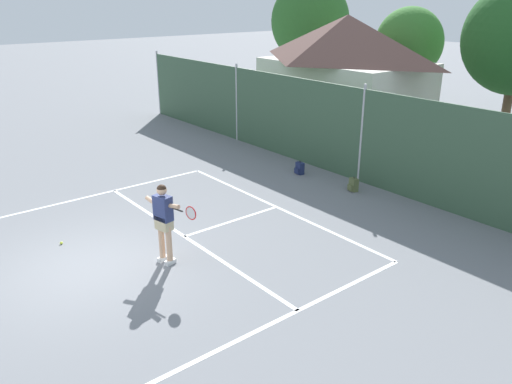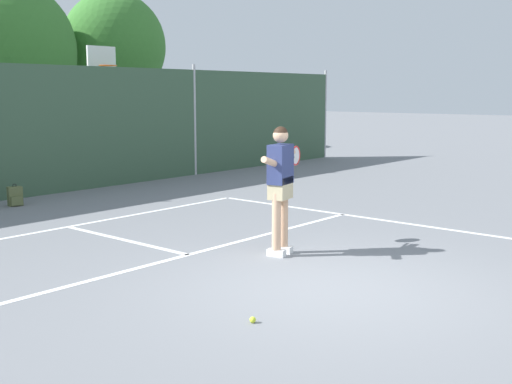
{
  "view_description": "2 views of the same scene",
  "coord_description": "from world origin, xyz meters",
  "views": [
    {
      "loc": [
        9.99,
        -3.29,
        5.57
      ],
      "look_at": [
        1.82,
        3.29,
        1.53
      ],
      "focal_mm": 35.78,
      "sensor_mm": 36.0,
      "label": 1
    },
    {
      "loc": [
        -6.26,
        -4.15,
        2.33
      ],
      "look_at": [
        1.69,
        2.62,
        0.71
      ],
      "focal_mm": 45.18,
      "sensor_mm": 36.0,
      "label": 2
    }
  ],
  "objects": [
    {
      "name": "tennis_ball",
      "position": [
        -1.5,
        -0.04,
        0.03
      ],
      "size": [
        0.07,
        0.07,
        0.07
      ],
      "primitive_type": "sphere",
      "color": "#CCE033",
      "rests_on": "ground"
    },
    {
      "name": "tennis_player",
      "position": [
        0.89,
        1.49,
        1.11
      ],
      "size": [
        1.39,
        0.47,
        1.85
      ],
      "color": "silver",
      "rests_on": "ground"
    },
    {
      "name": "basketball_hoop",
      "position": [
        4.44,
        10.45,
        2.31
      ],
      "size": [
        0.9,
        0.67,
        3.55
      ],
      "color": "#284CB2",
      "rests_on": "ground"
    },
    {
      "name": "ground_plane",
      "position": [
        0.0,
        0.0,
        0.0
      ],
      "size": [
        120.0,
        120.0,
        0.0
      ],
      "primitive_type": "plane",
      "color": "slate"
    },
    {
      "name": "backpack_olive",
      "position": [
        0.51,
        8.16,
        0.19
      ],
      "size": [
        0.32,
        0.29,
        0.46
      ],
      "color": "#566038",
      "rests_on": "ground"
    },
    {
      "name": "court_markings",
      "position": [
        0.0,
        0.65,
        0.0
      ],
      "size": [
        8.3,
        11.1,
        0.01
      ],
      "color": "white",
      "rests_on": "ground"
    }
  ]
}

